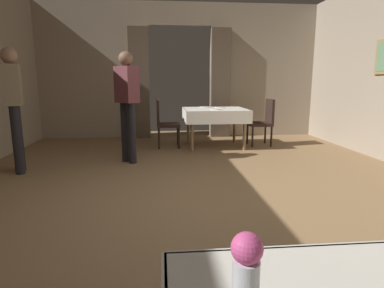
% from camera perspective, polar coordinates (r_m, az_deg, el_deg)
% --- Properties ---
extents(ground, '(10.08, 10.08, 0.00)m').
position_cam_1_polar(ground, '(3.57, 1.97, -9.79)').
color(ground, olive).
extents(wall_back, '(6.40, 0.27, 3.00)m').
position_cam_1_polar(wall_back, '(7.50, -2.15, 12.85)').
color(wall_back, gray).
rests_on(wall_back, ground).
extents(dining_table_mid, '(1.22, 1.07, 0.75)m').
position_cam_1_polar(dining_table_mid, '(6.33, 4.11, 5.48)').
color(dining_table_mid, olive).
rests_on(dining_table_mid, ground).
extents(chair_mid_right, '(0.44, 0.44, 0.93)m').
position_cam_1_polar(chair_mid_right, '(6.60, 12.64, 4.20)').
color(chair_mid_right, black).
rests_on(chair_mid_right, ground).
extents(chair_mid_left, '(0.45, 0.44, 0.93)m').
position_cam_1_polar(chair_mid_left, '(6.29, -4.96, 4.10)').
color(chair_mid_left, black).
rests_on(chair_mid_left, ground).
extents(flower_vase_near, '(0.07, 0.07, 0.20)m').
position_cam_1_polar(flower_vase_near, '(0.75, 9.61, -21.76)').
color(flower_vase_near, silver).
rests_on(flower_vase_near, dining_table_near).
extents(plate_mid_a, '(0.22, 0.22, 0.01)m').
position_cam_1_polar(plate_mid_a, '(6.67, 2.34, 6.60)').
color(plate_mid_a, white).
rests_on(plate_mid_a, dining_table_mid).
extents(plate_mid_b, '(0.23, 0.23, 0.01)m').
position_cam_1_polar(plate_mid_b, '(6.07, 4.35, 6.15)').
color(plate_mid_b, white).
rests_on(plate_mid_b, dining_table_mid).
extents(plate_mid_c, '(0.21, 0.21, 0.01)m').
position_cam_1_polar(plate_mid_c, '(6.59, 5.06, 6.52)').
color(plate_mid_c, white).
rests_on(plate_mid_c, dining_table_mid).
extents(person_waiter_by_doorway, '(0.40, 0.41, 1.72)m').
position_cam_1_polar(person_waiter_by_doorway, '(5.09, -11.48, 8.06)').
color(person_waiter_by_doorway, black).
rests_on(person_waiter_by_doorway, ground).
extents(person_diner_standing_aside, '(0.32, 0.41, 1.72)m').
position_cam_1_polar(person_diner_standing_aside, '(5.04, -29.16, 6.87)').
color(person_diner_standing_aside, black).
rests_on(person_diner_standing_aside, ground).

